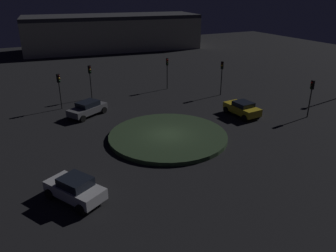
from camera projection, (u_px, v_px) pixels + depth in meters
name	position (u px, v px, depth m)	size (l,w,h in m)	color
ground_plane	(168.00, 138.00, 29.21)	(116.05, 116.05, 0.00)	black
roundabout_island	(168.00, 136.00, 29.14)	(10.33, 10.33, 0.35)	#2D4228
car_yellow	(242.00, 108.00, 34.02)	(4.01, 2.23, 1.49)	gold
car_grey	(88.00, 108.00, 34.01)	(3.55, 4.42, 1.50)	slate
car_silver	(75.00, 188.00, 20.38)	(4.23, 3.40, 1.58)	silver
traffic_light_north	(311.00, 91.00, 32.85)	(0.32, 0.37, 3.82)	#2D2D2D
traffic_light_northwest	(167.00, 67.00, 42.25)	(0.40, 0.37, 4.00)	#2D2D2D
traffic_light_southwest	(59.00, 84.00, 35.19)	(0.40, 0.37, 3.84)	#2D2D2D
traffic_light_west	(90.00, 75.00, 38.53)	(0.38, 0.34, 3.94)	#2D2D2D
traffic_light_northwest_near	(222.00, 71.00, 39.77)	(0.37, 0.39, 4.12)	#2D2D2D
store_building	(113.00, 32.00, 70.15)	(15.92, 36.60, 7.00)	#B7B299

